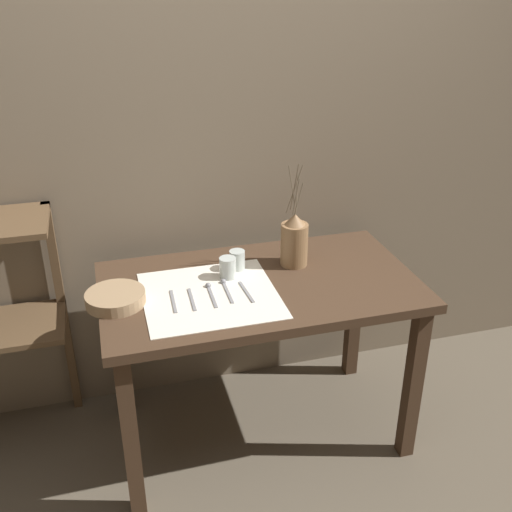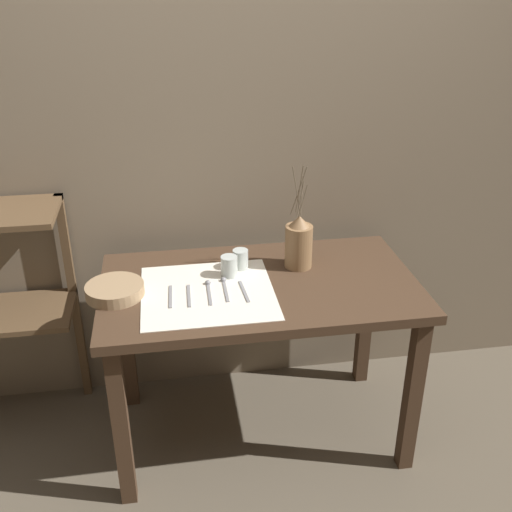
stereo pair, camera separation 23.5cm
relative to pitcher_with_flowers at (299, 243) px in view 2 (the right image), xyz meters
name	(u,v)px [view 2 (the right image)]	position (x,y,z in m)	size (l,w,h in m)	color
ground_plane	(259,430)	(-0.18, -0.12, -0.88)	(12.00, 12.00, 0.00)	brown
stone_wall_back	(242,147)	(-0.18, 0.35, 0.32)	(7.00, 0.06, 2.40)	#7A6B56
wooden_table	(260,305)	(-0.18, -0.12, -0.21)	(1.27, 0.72, 0.77)	#422D1E
linen_cloth	(208,292)	(-0.40, -0.17, -0.11)	(0.51, 0.50, 0.00)	silver
pitcher_with_flowers	(299,243)	(0.00, 0.00, 0.00)	(0.11, 0.11, 0.45)	olive
wooden_bowl	(115,290)	(-0.75, -0.13, -0.08)	(0.23, 0.23, 0.05)	#9E7F5B
glass_tumbler_near	(229,266)	(-0.30, -0.04, -0.06)	(0.07, 0.07, 0.09)	#B7C1BC
glass_tumbler_far	(240,259)	(-0.24, 0.02, -0.06)	(0.06, 0.06, 0.08)	#B7C1BC
fork_inner	(171,297)	(-0.54, -0.18, -0.10)	(0.02, 0.17, 0.00)	gray
fork_outer	(189,296)	(-0.47, -0.19, -0.10)	(0.02, 0.17, 0.00)	gray
spoon_outer	(208,287)	(-0.39, -0.13, -0.10)	(0.02, 0.18, 0.02)	gray
spoon_inner	(224,284)	(-0.33, -0.12, -0.10)	(0.02, 0.18, 0.02)	gray
knife_center	(244,291)	(-0.26, -0.19, -0.10)	(0.02, 0.17, 0.00)	gray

